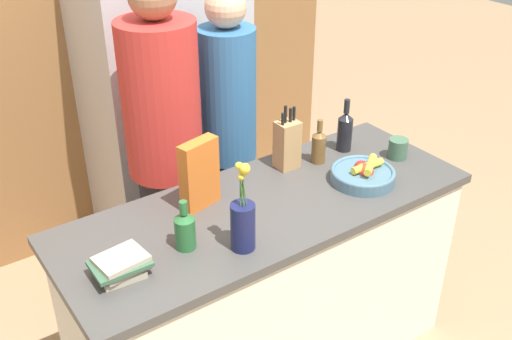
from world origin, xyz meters
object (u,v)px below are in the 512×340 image
object	(u,v)px
person_at_sink	(165,142)
person_in_blue	(228,129)
refrigerator	(165,103)
flower_vase	(243,221)
cereal_box	(199,174)
knife_block	(287,144)
bottle_vinegar	(185,229)
bottle_oil	(345,130)
bottle_wine	(319,146)
book_stack	(121,265)
fruit_bowl	(363,174)
coffee_mug	(398,148)

from	to	relation	value
person_at_sink	person_in_blue	world-z (taller)	person_at_sink
refrigerator	flower_vase	world-z (taller)	refrigerator
refrigerator	cereal_box	size ratio (longest dim) A/B	6.20
knife_block	person_in_blue	world-z (taller)	person_in_blue
bottle_vinegar	person_at_sink	world-z (taller)	person_at_sink
flower_vase	cereal_box	distance (m)	0.34
flower_vase	knife_block	bearing A→B (deg)	38.00
knife_block	bottle_oil	xyz separation A→B (m)	(0.33, -0.02, -0.01)
bottle_vinegar	bottle_wine	distance (m)	0.87
knife_block	cereal_box	world-z (taller)	knife_block
person_in_blue	bottle_oil	bearing A→B (deg)	-61.91
flower_vase	bottle_wine	xyz separation A→B (m)	(0.66, 0.35, -0.03)
book_stack	bottle_wine	xyz separation A→B (m)	(1.10, 0.24, 0.05)
fruit_bowl	knife_block	xyz separation A→B (m)	(-0.20, 0.30, 0.08)
refrigerator	book_stack	bearing A→B (deg)	-122.94
person_at_sink	cereal_box	bearing A→B (deg)	-75.16
person_at_sink	person_in_blue	bearing A→B (deg)	29.30
bottle_wine	person_in_blue	size ratio (longest dim) A/B	0.13
bottle_oil	person_at_sink	xyz separation A→B (m)	(-0.76, 0.41, -0.01)
bottle_oil	bottle_wine	distance (m)	0.18
knife_block	book_stack	distance (m)	0.99
bottle_oil	flower_vase	bearing A→B (deg)	-156.06
person_at_sink	book_stack	bearing A→B (deg)	-104.61
book_stack	person_in_blue	size ratio (longest dim) A/B	0.12
fruit_bowl	knife_block	size ratio (longest dim) A/B	0.93
book_stack	person_at_sink	size ratio (longest dim) A/B	0.11
fruit_bowl	person_at_sink	world-z (taller)	person_at_sink
bottle_oil	person_in_blue	bearing A→B (deg)	130.41
refrigerator	person_in_blue	distance (m)	0.58
book_stack	person_in_blue	distance (m)	1.15
cereal_box	person_in_blue	bearing A→B (deg)	47.18
flower_vase	bottle_wine	bearing A→B (deg)	28.02
coffee_mug	flower_vase	bearing A→B (deg)	-170.43
person_in_blue	book_stack	bearing A→B (deg)	-154.07
person_in_blue	refrigerator	bearing A→B (deg)	84.54
knife_block	bottle_wine	bearing A→B (deg)	-17.65
knife_block	person_in_blue	bearing A→B (deg)	96.66
flower_vase	book_stack	world-z (taller)	flower_vase
refrigerator	bottle_vinegar	xyz separation A→B (m)	(-0.57, -1.27, 0.08)
bottle_vinegar	bottle_wine	bearing A→B (deg)	15.14
bottle_vinegar	refrigerator	bearing A→B (deg)	65.94
refrigerator	coffee_mug	xyz separation A→B (m)	(0.61, -1.23, 0.05)
flower_vase	bottle_oil	xyz separation A→B (m)	(0.84, 0.37, -0.01)
knife_block	bottle_wine	distance (m)	0.16
bottle_vinegar	cereal_box	bearing A→B (deg)	48.58
fruit_bowl	bottle_vinegar	bearing A→B (deg)	178.39
refrigerator	bottle_wine	xyz separation A→B (m)	(0.27, -1.04, 0.09)
fruit_bowl	bottle_wine	size ratio (longest dim) A/B	1.33
refrigerator	person_at_sink	bearing A→B (deg)	-116.84
knife_block	fruit_bowl	bearing A→B (deg)	-56.33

